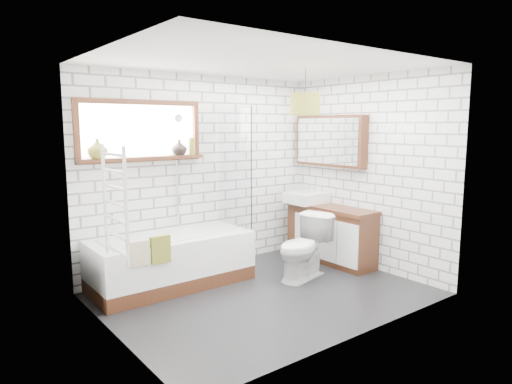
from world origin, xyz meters
TOP-DOWN VIEW (x-y plane):
  - floor at (0.00, 0.00)m, footprint 3.40×2.60m
  - ceiling at (0.00, 0.00)m, footprint 3.40×2.60m
  - wall_back at (0.00, 1.30)m, footprint 3.40×0.01m
  - wall_front at (0.00, -1.30)m, footprint 3.40×0.01m
  - wall_left at (-1.70, 0.00)m, footprint 0.01×2.60m
  - wall_right at (1.70, 0.00)m, footprint 0.01×2.60m
  - window at (-0.85, 1.26)m, footprint 1.52×0.16m
  - towel_radiator at (-1.66, 0.00)m, footprint 0.06×0.52m
  - mirror_cabinet at (1.62, 0.60)m, footprint 0.16×1.20m
  - shower_riser at (-0.40, 1.26)m, footprint 0.02×0.02m
  - bathtub at (-0.69, 0.89)m, footprint 1.84×0.81m
  - shower_screen at (0.21, 0.89)m, footprint 0.02×0.72m
  - towel_green at (-1.02, 0.49)m, footprint 0.21×0.06m
  - towel_beige at (-1.25, 0.49)m, footprint 0.20×0.05m
  - vanity at (1.48, 0.42)m, footprint 0.43×1.34m
  - basin at (1.42, 0.84)m, footprint 0.53×0.46m
  - tap at (1.58, 0.84)m, footprint 0.03×0.03m
  - toilet at (0.70, 0.13)m, footprint 0.61×0.85m
  - vase_olive at (-1.38, 1.23)m, footprint 0.28×0.28m
  - vase_dark at (-0.37, 1.23)m, footprint 0.24×0.24m
  - bottle at (-0.20, 1.23)m, footprint 0.08×0.08m
  - pendant at (0.57, -0.00)m, footprint 0.33×0.33m

SIDE VIEW (x-z plane):
  - floor at x=0.00m, z-range -0.01..0.00m
  - bathtub at x=-0.69m, z-range 0.00..0.60m
  - vanity at x=1.48m, z-range 0.00..0.77m
  - toilet at x=0.70m, z-range 0.00..0.78m
  - towel_green at x=-1.02m, z-range 0.43..0.72m
  - towel_beige at x=-1.25m, z-range 0.45..0.70m
  - basin at x=1.42m, z-range 0.77..0.92m
  - tap at x=1.58m, z-range 0.82..0.99m
  - towel_radiator at x=-1.66m, z-range 0.70..1.70m
  - wall_back at x=0.00m, z-range 0.00..2.50m
  - wall_front at x=0.00m, z-range 0.00..2.50m
  - wall_left at x=-1.70m, z-range 0.00..2.50m
  - wall_right at x=1.70m, z-range 0.00..2.50m
  - shower_screen at x=0.21m, z-range 0.60..2.10m
  - shower_riser at x=-0.40m, z-range 0.70..2.00m
  - vase_dark at x=-0.37m, z-range 1.48..1.67m
  - bottle at x=-0.20m, z-range 1.48..1.69m
  - vase_olive at x=-1.38m, z-range 1.48..1.70m
  - mirror_cabinet at x=1.62m, z-range 1.30..2.00m
  - window at x=-0.85m, z-range 1.46..2.14m
  - pendant at x=0.57m, z-range 1.98..2.22m
  - ceiling at x=0.00m, z-range 2.50..2.51m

